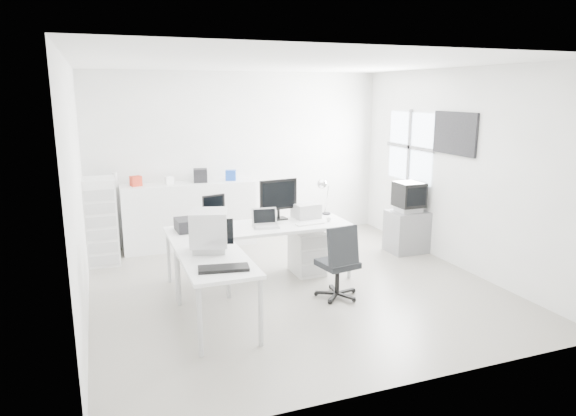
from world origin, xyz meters
name	(u,v)px	position (x,y,z in m)	size (l,w,h in m)	color
floor	(293,286)	(0.00, 0.00, 0.00)	(5.00, 5.00, 0.01)	#B7B0A4
ceiling	(294,63)	(0.00, 0.00, 2.80)	(5.00, 5.00, 0.01)	white
back_wall	(240,157)	(0.00, 2.50, 1.40)	(5.00, 0.02, 2.80)	white
left_wall	(77,194)	(-2.50, 0.00, 1.40)	(0.02, 5.00, 2.80)	white
right_wall	(459,170)	(2.50, 0.00, 1.40)	(0.02, 5.00, 2.80)	white
window	(410,147)	(2.48, 1.20, 1.60)	(0.02, 1.20, 1.10)	white
wall_picture	(455,133)	(2.47, 0.10, 1.90)	(0.04, 0.90, 0.60)	black
main_desk	(260,253)	(-0.34, 0.36, 0.38)	(2.40, 0.80, 0.75)	silver
side_desk	(216,291)	(-1.19, -0.74, 0.38)	(0.70, 1.40, 0.75)	silver
drawer_pedestal	(307,252)	(0.36, 0.41, 0.30)	(0.40, 0.50, 0.60)	silver
inkjet_printer	(194,224)	(-1.19, 0.46, 0.83)	(0.44, 0.34, 0.16)	black
lcd_monitor_small	(214,211)	(-0.89, 0.61, 0.95)	(0.31, 0.18, 0.40)	black
lcd_monitor_large	(278,199)	(0.01, 0.61, 1.04)	(0.55, 0.22, 0.57)	black
laptop	(266,219)	(-0.29, 0.26, 0.87)	(0.36, 0.37, 0.24)	#B7B7BA
white_keyboard	(310,224)	(0.31, 0.21, 0.76)	(0.39, 0.12, 0.02)	silver
white_mouse	(329,219)	(0.61, 0.26, 0.78)	(0.07, 0.07, 0.07)	silver
laser_printer	(306,211)	(0.41, 0.58, 0.85)	(0.35, 0.30, 0.20)	#AEAEAE
desk_lamp	(327,197)	(0.76, 0.66, 1.00)	(0.17, 0.17, 0.50)	silver
crt_monitor	(209,230)	(-1.19, -0.49, 0.99)	(0.42, 0.42, 0.48)	#B7B7BA
black_keyboard	(224,268)	(-1.19, -1.14, 0.77)	(0.50, 0.20, 0.03)	black
office_chair	(338,260)	(0.37, -0.53, 0.48)	(0.55, 0.55, 0.95)	#222527
tv_cabinet	(407,231)	(2.22, 0.77, 0.32)	(0.60, 0.49, 0.65)	slate
crt_tv	(409,197)	(2.22, 0.77, 0.87)	(0.50, 0.48, 0.45)	black
sideboard	(190,215)	(-0.93, 2.24, 0.53)	(2.11, 0.53, 1.05)	silver
clutter_box_a	(136,181)	(-1.73, 2.24, 1.13)	(0.15, 0.14, 0.15)	red
clutter_box_b	(169,180)	(-1.23, 2.24, 1.11)	(0.12, 0.10, 0.12)	silver
clutter_box_c	(200,175)	(-0.73, 2.24, 1.16)	(0.22, 0.20, 0.22)	black
clutter_box_d	(231,175)	(-0.23, 2.24, 1.14)	(0.17, 0.15, 0.17)	#1844AA
clutter_bottle	(115,180)	(-2.03, 2.28, 1.16)	(0.07, 0.07, 0.22)	silver
filing_cabinet	(101,221)	(-2.28, 1.85, 0.63)	(0.44, 0.53, 1.27)	silver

